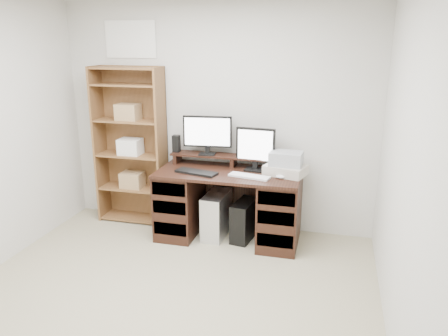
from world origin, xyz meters
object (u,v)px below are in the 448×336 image
at_px(desk, 229,204).
at_px(tower_silver, 217,215).
at_px(printer, 286,170).
at_px(monitor_wide, 207,133).
at_px(monitor_small, 255,147).
at_px(tower_black, 244,220).
at_px(bookshelf, 131,145).

xyz_separation_m(desk, tower_silver, (-0.14, 0.01, -0.15)).
distance_m(desk, tower_silver, 0.20).
bearing_deg(printer, desk, -159.85).
bearing_deg(monitor_wide, monitor_small, -13.42).
height_order(monitor_wide, tower_silver, monitor_wide).
bearing_deg(printer, tower_silver, -161.60).
distance_m(desk, monitor_small, 0.67).
bearing_deg(monitor_wide, tower_black, -27.71).
height_order(monitor_wide, monitor_small, monitor_wide).
xyz_separation_m(monitor_small, printer, (0.33, -0.08, -0.20)).
bearing_deg(desk, printer, 4.43).
distance_m(monitor_wide, printer, 0.94).
relative_size(desk, tower_silver, 3.08).
xyz_separation_m(monitor_small, tower_black, (-0.08, -0.11, -0.78)).
bearing_deg(desk, tower_silver, 175.41).
relative_size(tower_silver, bookshelf, 0.27).
distance_m(tower_black, bookshelf, 1.56).
bearing_deg(bookshelf, desk, -9.96).
bearing_deg(monitor_small, monitor_wide, 177.13).
distance_m(printer, tower_silver, 0.92).
distance_m(desk, bookshelf, 1.34).
bearing_deg(tower_black, desk, -167.42).
xyz_separation_m(monitor_wide, printer, (0.88, -0.15, -0.31)).
height_order(desk, monitor_wide, monitor_wide).
bearing_deg(tower_black, bookshelf, -179.24).
xyz_separation_m(desk, tower_black, (0.17, 0.01, -0.18)).
distance_m(desk, printer, 0.72).
distance_m(desk, tower_black, 0.25).
xyz_separation_m(monitor_wide, monitor_small, (0.54, -0.07, -0.11)).
relative_size(desk, monitor_small, 3.32).
bearing_deg(tower_silver, monitor_small, 18.83).
height_order(monitor_small, tower_black, monitor_small).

